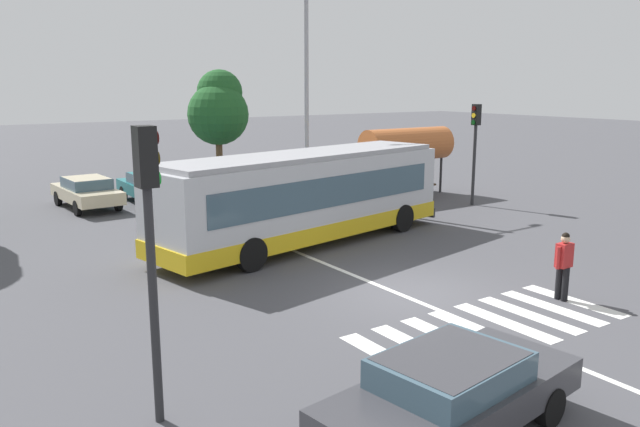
{
  "coord_description": "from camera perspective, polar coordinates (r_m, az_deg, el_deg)",
  "views": [
    {
      "loc": [
        -10.54,
        -11.45,
        5.26
      ],
      "look_at": [
        0.21,
        4.49,
        1.3
      ],
      "focal_mm": 35.4,
      "sensor_mm": 36.0,
      "label": 1
    }
  ],
  "objects": [
    {
      "name": "pedestrian_crossing_street",
      "position": [
        16.62,
        21.17,
        -4.14
      ],
      "size": [
        0.58,
        0.34,
        1.72
      ],
      "color": "black",
      "rests_on": "ground_plane"
    },
    {
      "name": "parked_car_black",
      "position": [
        31.57,
        -5.91,
        3.39
      ],
      "size": [
        1.89,
        4.51,
        1.35
      ],
      "color": "black",
      "rests_on": "ground_plane"
    },
    {
      "name": "foreground_sedan",
      "position": [
        9.97,
        11.86,
        -15.4
      ],
      "size": [
        4.71,
        2.44,
        1.35
      ],
      "color": "black",
      "rests_on": "ground_plane"
    },
    {
      "name": "traffic_light_far_corner",
      "position": [
        28.38,
        13.85,
        6.68
      ],
      "size": [
        0.33,
        0.32,
        4.41
      ],
      "color": "#28282B",
      "rests_on": "ground_plane"
    },
    {
      "name": "twin_arm_street_lamp",
      "position": [
        28.2,
        -1.24,
        12.79
      ],
      "size": [
        4.21,
        0.32,
        9.59
      ],
      "color": "#939399",
      "rests_on": "ground_plane"
    },
    {
      "name": "lane_center_line",
      "position": [
        17.71,
        3.19,
        -5.64
      ],
      "size": [
        0.16,
        24.0,
        0.01
      ],
      "primitive_type": "cube",
      "color": "silver",
      "rests_on": "ground_plane"
    },
    {
      "name": "parked_car_teal",
      "position": [
        29.29,
        -15.05,
        2.41
      ],
      "size": [
        1.93,
        4.53,
        1.35
      ],
      "color": "black",
      "rests_on": "ground_plane"
    },
    {
      "name": "background_tree_right",
      "position": [
        34.89,
        -9.16,
        9.38
      ],
      "size": [
        3.29,
        3.29,
        6.04
      ],
      "color": "brown",
      "rests_on": "ground_plane"
    },
    {
      "name": "bus_stop_shelter",
      "position": [
        29.94,
        7.82,
        6.08
      ],
      "size": [
        4.69,
        1.54,
        3.25
      ],
      "color": "#28282B",
      "rests_on": "ground_plane"
    },
    {
      "name": "traffic_light_near_corner",
      "position": [
        9.75,
        -15.14,
        -1.36
      ],
      "size": [
        0.33,
        0.32,
        4.67
      ],
      "color": "#28282B",
      "rests_on": "ground_plane"
    },
    {
      "name": "ground_plane",
      "position": [
        16.43,
        8.24,
        -7.16
      ],
      "size": [
        160.0,
        160.0,
        0.0
      ],
      "primitive_type": "plane",
      "color": "#47474C"
    },
    {
      "name": "city_transit_bus",
      "position": [
        20.84,
        -1.29,
        1.49
      ],
      "size": [
        11.45,
        4.66,
        3.06
      ],
      "color": "black",
      "rests_on": "ground_plane"
    },
    {
      "name": "parked_car_champagne",
      "position": [
        28.83,
        -20.33,
        1.94
      ],
      "size": [
        2.07,
        4.6,
        1.35
      ],
      "color": "black",
      "rests_on": "ground_plane"
    },
    {
      "name": "parked_car_blue",
      "position": [
        29.97,
        -10.0,
        2.83
      ],
      "size": [
        2.1,
        4.61,
        1.35
      ],
      "color": "black",
      "rests_on": "ground_plane"
    },
    {
      "name": "crosswalk_painted_stripes",
      "position": [
        14.67,
        15.29,
        -9.79
      ],
      "size": [
        6.38,
        2.74,
        0.01
      ],
      "color": "silver",
      "rests_on": "ground_plane"
    }
  ]
}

